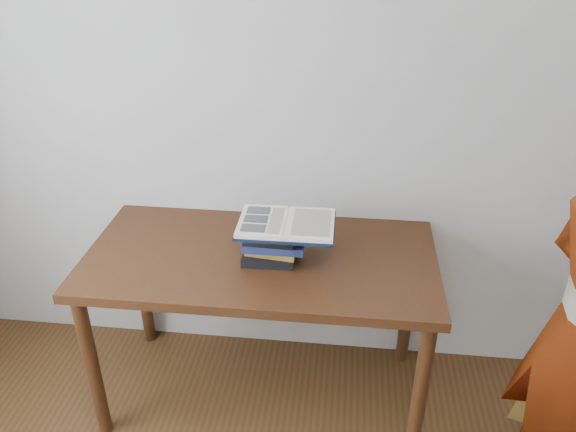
# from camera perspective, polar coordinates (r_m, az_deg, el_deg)

# --- Properties ---
(room_shell) EXTENTS (3.54, 3.54, 2.62)m
(room_shell) POSITION_cam_1_polar(r_m,az_deg,el_deg) (0.81, -19.12, -6.24)
(room_shell) COLOR #B2B0A8
(room_shell) RESTS_ON ground
(desk) EXTENTS (1.47, 0.74, 0.79)m
(desk) POSITION_cam_1_polar(r_m,az_deg,el_deg) (2.42, -2.75, -5.86)
(desk) COLOR #442211
(desk) RESTS_ON ground
(book_stack) EXTENTS (0.26, 0.19, 0.16)m
(book_stack) POSITION_cam_1_polar(r_m,az_deg,el_deg) (2.31, -1.54, -2.56)
(book_stack) COLOR black
(book_stack) RESTS_ON desk
(open_book) EXTENTS (0.39, 0.27, 0.03)m
(open_book) POSITION_cam_1_polar(r_m,az_deg,el_deg) (2.24, -0.15, -0.82)
(open_book) COLOR black
(open_book) RESTS_ON book_stack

